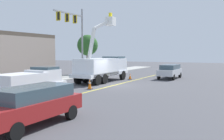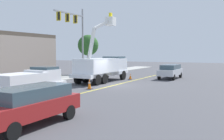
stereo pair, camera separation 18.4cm
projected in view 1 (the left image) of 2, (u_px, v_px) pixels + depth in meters
The scene contains 12 objects.
ground at pixel (114, 85), 24.22m from camera, with size 120.00×120.00×0.00m, color #47474C.
sidewalk_far_side at pixel (46, 80), 28.21m from camera, with size 60.00×3.60×0.12m, color #9E9E99.
lane_centre_stripe at pixel (114, 85), 24.22m from camera, with size 50.00×0.16×0.01m, color yellow.
utility_bucket_truck at pixel (103, 67), 27.32m from camera, with size 8.28×2.83×7.37m.
service_pickup_truck at pixel (31, 81), 18.27m from camera, with size 5.67×2.35×2.06m.
passing_minivan at pixel (170, 71), 30.45m from camera, with size 4.86×2.09×1.69m.
trailing_sedan at pixel (33, 103), 10.89m from camera, with size 4.86×2.09×1.69m.
traffic_cone_leading at pixel (0, 102), 13.99m from camera, with size 0.40×0.40×0.85m.
traffic_cone_mid_front at pixel (90, 84), 21.70m from camera, with size 0.40×0.40×0.87m.
traffic_cone_mid_rear at pixel (130, 76), 29.61m from camera, with size 0.40×0.40×0.72m.
traffic_signal_mast at pixel (75, 29), 30.86m from camera, with size 5.51×0.67×8.67m.
street_tree_right at pixel (88, 45), 36.28m from camera, with size 2.98×2.98×5.69m.
Camera 1 is at (-21.71, -10.37, 3.16)m, focal length 40.49 mm.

